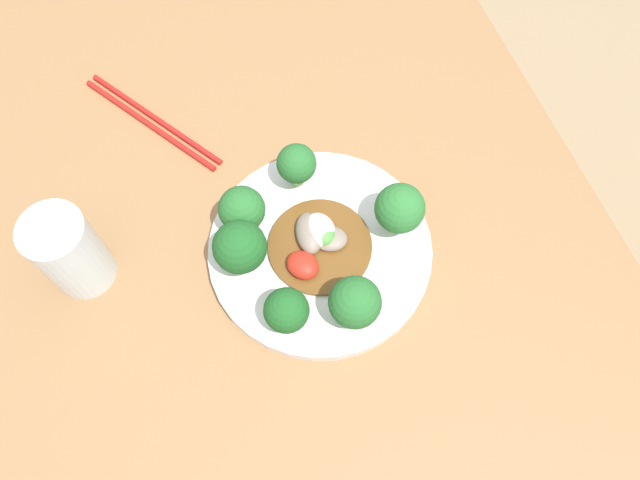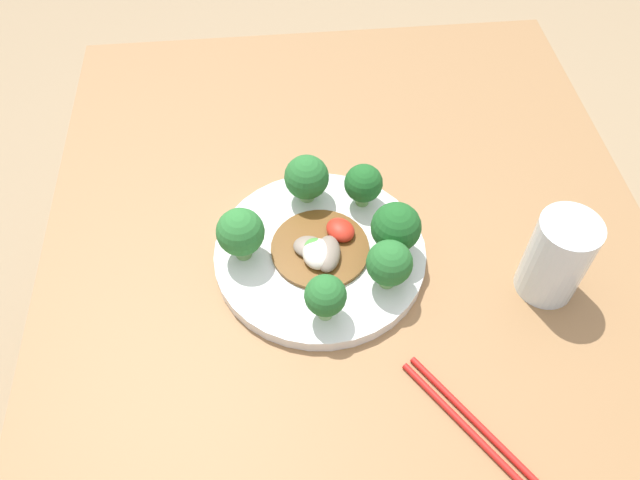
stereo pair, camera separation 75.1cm
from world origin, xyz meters
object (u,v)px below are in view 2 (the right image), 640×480
at_px(broccoli_east, 307,178).
at_px(broccoli_west, 325,296).
at_px(broccoli_north, 241,233).
at_px(drinking_glass, 557,257).
at_px(broccoli_south, 396,228).
at_px(chopsticks, 486,440).
at_px(broccoli_southeast, 363,184).
at_px(stirfry_center, 322,248).
at_px(broccoli_southwest, 389,264).
at_px(plate, 320,254).

xyz_separation_m(broccoli_east, broccoli_west, (-0.18, -0.01, 0.00)).
bearing_deg(broccoli_north, drinking_glass, -101.00).
bearing_deg(broccoli_west, broccoli_south, -47.89).
height_order(broccoli_south, chopsticks, broccoli_south).
distance_m(broccoli_southeast, broccoli_west, 0.18).
distance_m(broccoli_north, broccoli_southeast, 0.17).
xyz_separation_m(broccoli_north, stirfry_center, (-0.01, -0.09, -0.03)).
bearing_deg(broccoli_south, broccoli_west, 132.11).
bearing_deg(stirfry_center, drinking_glass, -103.32).
bearing_deg(drinking_glass, broccoli_south, 71.96).
distance_m(broccoli_southeast, broccoli_south, 0.09).
bearing_deg(broccoli_south, broccoli_east, 44.84).
distance_m(broccoli_west, stirfry_center, 0.09).
relative_size(broccoli_north, stirfry_center, 0.60).
xyz_separation_m(broccoli_southwest, broccoli_west, (-0.04, 0.08, 0.00)).
bearing_deg(plate, chopsticks, -149.52).
height_order(broccoli_southeast, chopsticks, broccoli_southeast).
height_order(plate, broccoli_southwest, broccoli_southwest).
xyz_separation_m(plate, broccoli_north, (0.00, 0.09, 0.05)).
bearing_deg(broccoli_east, broccoli_southwest, -150.38).
xyz_separation_m(broccoli_east, drinking_glass, (-0.15, -0.27, 0.00)).
distance_m(stirfry_center, drinking_glass, 0.27).
xyz_separation_m(broccoli_southwest, broccoli_south, (0.05, -0.02, 0.01)).
distance_m(broccoli_southwest, chopsticks, 0.21).
bearing_deg(broccoli_southwest, drinking_glass, -93.28).
relative_size(plate, chopsticks, 1.32).
bearing_deg(chopsticks, drinking_glass, -33.44).
relative_size(broccoli_south, stirfry_center, 0.63).
bearing_deg(drinking_glass, broccoli_west, 95.43).
xyz_separation_m(broccoli_southeast, broccoli_south, (-0.08, -0.03, 0.01)).
distance_m(plate, broccoli_southeast, 0.10).
height_order(stirfry_center, chopsticks, stirfry_center).
bearing_deg(broccoli_north, broccoli_west, -136.57).
bearing_deg(broccoli_southwest, broccoli_southeast, 4.98).
relative_size(broccoli_north, broccoli_southwest, 1.09).
height_order(broccoli_east, broccoli_southwest, same).
relative_size(broccoli_north, chopsticks, 0.37).
bearing_deg(broccoli_south, stirfry_center, 86.78).
distance_m(plate, broccoli_north, 0.11).
bearing_deg(drinking_glass, stirfry_center, 76.68).
relative_size(broccoli_southeast, broccoli_south, 0.81).
relative_size(stirfry_center, drinking_glass, 1.06).
relative_size(broccoli_southwest, drinking_glass, 0.59).
bearing_deg(broccoli_west, broccoli_north, 43.43).
bearing_deg(broccoli_west, broccoli_east, 1.65).
relative_size(broccoli_southwest, stirfry_center, 0.55).
xyz_separation_m(broccoli_southeast, broccoli_east, (0.02, 0.07, 0.00)).
bearing_deg(broccoli_southwest, broccoli_west, 115.44).
height_order(plate, broccoli_east, broccoli_east).
relative_size(broccoli_north, broccoli_west, 1.13).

